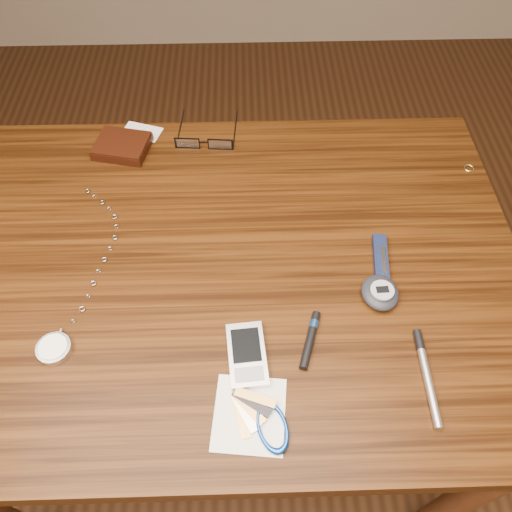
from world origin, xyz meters
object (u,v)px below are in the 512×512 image
object	(u,v)px
pedometer	(380,292)
wallet_and_card	(123,146)
pocket_knife	(381,260)
notepad_keys	(261,419)
desk	(221,294)
silver_pen	(425,369)
pda_phone	(247,355)
eyeglasses	(204,142)
pocket_watch	(57,341)

from	to	relation	value
pedometer	wallet_and_card	bearing A→B (deg)	141.77
pedometer	pocket_knife	size ratio (longest dim) A/B	0.68
notepad_keys	pocket_knife	world-z (taller)	pocket_knife
desk	wallet_and_card	size ratio (longest dim) A/B	7.32
silver_pen	pocket_knife	bearing A→B (deg)	98.98
pda_phone	silver_pen	size ratio (longest dim) A/B	0.72
wallet_and_card	eyeglasses	world-z (taller)	eyeglasses
desk	notepad_keys	xyz separation A→B (m)	(0.06, -0.26, 0.11)
eyeglasses	notepad_keys	size ratio (longest dim) A/B	1.06
pocket_knife	silver_pen	bearing A→B (deg)	-81.02
wallet_and_card	pedometer	world-z (taller)	pedometer
desk	notepad_keys	distance (m)	0.29
pedometer	silver_pen	world-z (taller)	pedometer
eyeglasses	pedometer	world-z (taller)	pedometer
pocket_watch	desk	bearing A→B (deg)	31.64
eyeglasses	pda_phone	size ratio (longest dim) A/B	1.22
pedometer	pocket_knife	xyz separation A→B (m)	(0.01, 0.07, -0.01)
wallet_and_card	silver_pen	world-z (taller)	wallet_and_card
eyeglasses	pocket_watch	size ratio (longest dim) A/B	0.36
silver_pen	pocket_watch	bearing A→B (deg)	173.81
eyeglasses	notepad_keys	bearing A→B (deg)	-80.35
wallet_and_card	eyeglasses	xyz separation A→B (m)	(0.16, 0.01, 0.00)
pda_phone	silver_pen	world-z (taller)	pda_phone
pocket_watch	pedometer	xyz separation A→B (m)	(0.48, 0.07, 0.01)
desk	pocket_knife	xyz separation A→B (m)	(0.27, -0.01, 0.11)
desk	wallet_and_card	world-z (taller)	wallet_and_card
eyeglasses	pocket_knife	xyz separation A→B (m)	(0.29, -0.29, -0.00)
pda_phone	pocket_knife	bearing A→B (deg)	36.32
pocket_watch	silver_pen	world-z (taller)	pocket_watch
desk	silver_pen	world-z (taller)	silver_pen
eyeglasses	desk	bearing A→B (deg)	-83.90
wallet_and_card	pedometer	size ratio (longest dim) A/B	2.01
desk	pedometer	bearing A→B (deg)	-16.49
eyeglasses	pda_phone	distance (m)	0.45
desk	pocket_watch	bearing A→B (deg)	-148.36
pocket_knife	silver_pen	distance (m)	0.19
eyeglasses	wallet_and_card	bearing A→B (deg)	-177.81
eyeglasses	pocket_watch	bearing A→B (deg)	-115.50
eyeglasses	pocket_knife	distance (m)	0.41
pda_phone	pocket_knife	xyz separation A→B (m)	(0.22, 0.16, -0.00)
wallet_and_card	silver_pen	size ratio (longest dim) A/B	0.96
eyeglasses	pocket_watch	distance (m)	0.46
wallet_and_card	eyeglasses	size ratio (longest dim) A/B	1.10
pedometer	silver_pen	size ratio (longest dim) A/B	0.48
pocket_knife	pda_phone	bearing A→B (deg)	-143.68
silver_pen	eyeglasses	bearing A→B (deg)	124.35
desk	pocket_watch	xyz separation A→B (m)	(-0.23, -0.14, 0.11)
desk	pocket_knife	world-z (taller)	pocket_knife
eyeglasses	pda_phone	bearing A→B (deg)	-80.48
notepad_keys	pocket_knife	size ratio (longest dim) A/B	1.18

